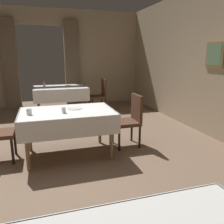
% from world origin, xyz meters
% --- Properties ---
extents(ground, '(10.08, 10.08, 0.00)m').
position_xyz_m(ground, '(0.00, 0.00, 0.00)').
color(ground, '#7A604C').
extents(wall_back, '(6.40, 0.27, 3.00)m').
position_xyz_m(wall_back, '(0.00, 4.18, 1.52)').
color(wall_back, tan).
rests_on(wall_back, ground).
extents(dining_table_mid, '(1.47, 0.96, 0.75)m').
position_xyz_m(dining_table_mid, '(0.30, 0.06, 0.65)').
color(dining_table_mid, olive).
rests_on(dining_table_mid, ground).
extents(dining_table_far, '(1.45, 1.06, 0.75)m').
position_xyz_m(dining_table_far, '(0.43, 2.98, 0.65)').
color(dining_table_far, olive).
rests_on(dining_table_far, ground).
extents(chair_mid_right, '(0.44, 0.44, 0.93)m').
position_xyz_m(chair_mid_right, '(1.42, 0.17, 0.52)').
color(chair_mid_right, black).
rests_on(chair_mid_right, ground).
extents(chair_far_right, '(0.44, 0.44, 0.93)m').
position_xyz_m(chair_far_right, '(1.54, 2.87, 0.52)').
color(chair_far_right, black).
rests_on(chair_far_right, ground).
extents(glass_mid_a, '(0.08, 0.08, 0.09)m').
position_xyz_m(glass_mid_a, '(-0.27, -0.03, 0.80)').
color(glass_mid_a, silver).
rests_on(glass_mid_a, dining_table_mid).
extents(plate_mid_b, '(0.23, 0.23, 0.01)m').
position_xyz_m(plate_mid_b, '(0.43, 0.17, 0.76)').
color(plate_mid_b, white).
rests_on(plate_mid_b, dining_table_mid).
extents(glass_mid_c, '(0.06, 0.06, 0.09)m').
position_xyz_m(glass_mid_c, '(0.23, -0.07, 0.79)').
color(glass_mid_c, silver).
rests_on(glass_mid_c, dining_table_mid).
extents(flower_vase_far, '(0.07, 0.07, 0.18)m').
position_xyz_m(flower_vase_far, '(0.01, 3.00, 0.85)').
color(flower_vase_far, silver).
rests_on(flower_vase_far, dining_table_far).
extents(plate_far_b, '(0.18, 0.18, 0.01)m').
position_xyz_m(plate_far_b, '(0.67, 3.27, 0.76)').
color(plate_far_b, white).
rests_on(plate_far_b, dining_table_far).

